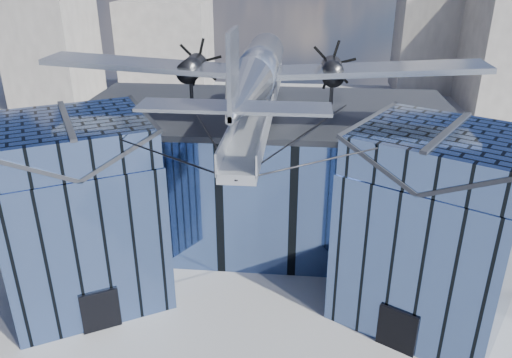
{
  "coord_description": "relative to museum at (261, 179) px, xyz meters",
  "views": [
    {
      "loc": [
        2.85,
        -26.95,
        20.1
      ],
      "look_at": [
        0.0,
        2.0,
        7.2
      ],
      "focal_mm": 35.0,
      "sensor_mm": 36.0,
      "label": 1
    }
  ],
  "objects": [
    {
      "name": "museum",
      "position": [
        0.0,
        0.0,
        0.0
      ],
      "size": [
        32.88,
        24.5,
        17.6
      ],
      "color": "#496295",
      "rests_on": "ground"
    },
    {
      "name": "ground_plane",
      "position": [
        -0.0,
        -5.82,
        -5.54
      ],
      "size": [
        120.0,
        120.0,
        0.0
      ],
      "primitive_type": "plane",
      "color": "gray"
    },
    {
      "name": "bg_towers",
      "position": [
        1.45,
        44.67,
        4.47
      ],
      "size": [
        77.0,
        24.5,
        26.0
      ],
      "color": "gray",
      "rests_on": "ground"
    }
  ]
}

